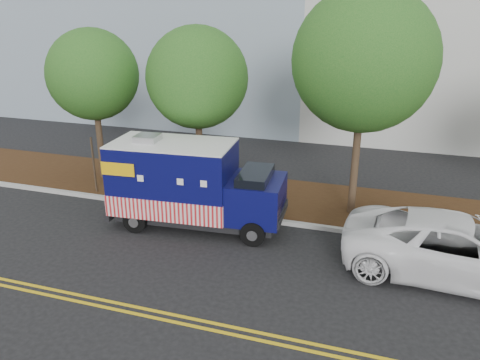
% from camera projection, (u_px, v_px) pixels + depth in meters
% --- Properties ---
extents(ground, '(120.00, 120.00, 0.00)m').
position_uv_depth(ground, '(174.00, 227.00, 16.12)').
color(ground, black).
rests_on(ground, ground).
extents(curb, '(120.00, 0.18, 0.15)m').
position_uv_depth(curb, '(190.00, 210.00, 17.35)').
color(curb, '#9E9E99').
rests_on(curb, ground).
extents(mulch_strip, '(120.00, 4.00, 0.15)m').
position_uv_depth(mulch_strip, '(211.00, 190.00, 19.22)').
color(mulch_strip, black).
rests_on(mulch_strip, ground).
extents(centerline_near, '(120.00, 0.10, 0.01)m').
position_uv_depth(centerline_near, '(100.00, 299.00, 12.15)').
color(centerline_near, gold).
rests_on(centerline_near, ground).
extents(centerline_far, '(120.00, 0.10, 0.01)m').
position_uv_depth(centerline_far, '(94.00, 305.00, 11.93)').
color(centerline_far, gold).
rests_on(centerline_far, ground).
extents(tree_a, '(3.69, 3.69, 6.41)m').
position_uv_depth(tree_a, '(93.00, 75.00, 18.93)').
color(tree_a, '#38281C').
rests_on(tree_a, ground).
extents(tree_b, '(3.85, 3.85, 6.57)m').
position_uv_depth(tree_b, '(197.00, 78.00, 17.57)').
color(tree_b, '#38281C').
rests_on(tree_b, ground).
extents(tree_c, '(4.71, 4.71, 7.88)m').
position_uv_depth(tree_c, '(364.00, 60.00, 15.10)').
color(tree_c, '#38281C').
rests_on(tree_c, ground).
extents(sign_post, '(0.06, 0.06, 2.40)m').
position_uv_depth(sign_post, '(94.00, 167.00, 18.50)').
color(sign_post, '#473828').
rests_on(sign_post, ground).
extents(food_truck, '(6.09, 2.67, 3.13)m').
position_uv_depth(food_truck, '(189.00, 186.00, 15.87)').
color(food_truck, black).
rests_on(food_truck, ground).
extents(white_car, '(6.42, 3.26, 1.74)m').
position_uv_depth(white_car, '(458.00, 248.00, 12.94)').
color(white_car, white).
rests_on(white_car, ground).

